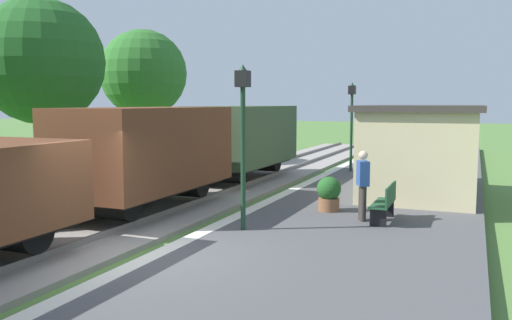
# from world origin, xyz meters

# --- Properties ---
(ground_plane) EXTENTS (160.00, 160.00, 0.00)m
(ground_plane) POSITION_xyz_m (0.00, 0.00, 0.00)
(ground_plane) COLOR #517A38
(platform_slab) EXTENTS (6.00, 60.00, 0.25)m
(platform_slab) POSITION_xyz_m (3.20, 0.00, 0.12)
(platform_slab) COLOR #4C4C4F
(platform_slab) RESTS_ON ground
(platform_edge_stripe) EXTENTS (0.36, 60.00, 0.01)m
(platform_edge_stripe) POSITION_xyz_m (0.40, 0.00, 0.25)
(platform_edge_stripe) COLOR silver
(platform_edge_stripe) RESTS_ON platform_slab
(track_ballast) EXTENTS (3.80, 60.00, 0.12)m
(track_ballast) POSITION_xyz_m (-2.40, 0.00, 0.06)
(track_ballast) COLOR gray
(track_ballast) RESTS_ON ground
(rail_near) EXTENTS (0.07, 60.00, 0.14)m
(rail_near) POSITION_xyz_m (-1.68, 0.00, 0.19)
(rail_near) COLOR slate
(rail_near) RESTS_ON track_ballast
(rail_far) EXTENTS (0.07, 60.00, 0.14)m
(rail_far) POSITION_xyz_m (-3.12, 0.00, 0.19)
(rail_far) COLOR slate
(rail_far) RESTS_ON track_ballast
(freight_train) EXTENTS (2.50, 19.40, 2.72)m
(freight_train) POSITION_xyz_m (-2.40, 4.54, 1.60)
(freight_train) COLOR brown
(freight_train) RESTS_ON rail_near
(station_hut) EXTENTS (3.50, 5.80, 2.78)m
(station_hut) POSITION_xyz_m (4.40, 9.12, 1.65)
(station_hut) COLOR beige
(station_hut) RESTS_ON platform_slab
(bench_near_hut) EXTENTS (0.42, 1.50, 0.91)m
(bench_near_hut) POSITION_xyz_m (3.97, 4.58, 0.72)
(bench_near_hut) COLOR #1E4C2D
(bench_near_hut) RESTS_ON platform_slab
(person_waiting) EXTENTS (0.38, 0.45, 1.71)m
(person_waiting) POSITION_xyz_m (3.43, 4.47, 1.18)
(person_waiting) COLOR #38332D
(person_waiting) RESTS_ON platform_slab
(potted_planter) EXTENTS (0.64, 0.64, 0.92)m
(potted_planter) POSITION_xyz_m (2.38, 5.33, 0.72)
(potted_planter) COLOR brown
(potted_planter) RESTS_ON platform_slab
(lamp_post_near) EXTENTS (0.28, 0.28, 3.70)m
(lamp_post_near) POSITION_xyz_m (1.12, 2.53, 2.80)
(lamp_post_near) COLOR #193823
(lamp_post_near) RESTS_ON platform_slab
(lamp_post_far) EXTENTS (0.28, 0.28, 3.70)m
(lamp_post_far) POSITION_xyz_m (1.12, 13.80, 2.80)
(lamp_post_far) COLOR #193823
(lamp_post_far) RESTS_ON platform_slab
(tree_trackside_far) EXTENTS (4.79, 4.79, 7.06)m
(tree_trackside_far) POSITION_xyz_m (-9.47, 7.62, 4.66)
(tree_trackside_far) COLOR #4C3823
(tree_trackside_far) RESTS_ON ground
(tree_field_left) EXTENTS (4.28, 4.28, 6.70)m
(tree_field_left) POSITION_xyz_m (-9.43, 14.35, 4.55)
(tree_field_left) COLOR #4C3823
(tree_field_left) RESTS_ON ground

